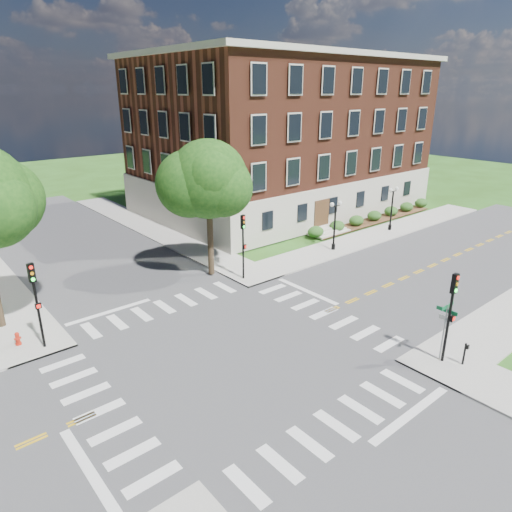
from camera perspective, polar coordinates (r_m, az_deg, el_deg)
ground at (r=24.75m, az=-3.03°, el=-12.09°), size 160.00×160.00×0.00m
road_ew at (r=24.75m, az=-3.03°, el=-12.08°), size 90.00×12.00×0.01m
road_ns at (r=24.75m, az=-3.03°, el=-12.08°), size 12.00×90.00×0.01m
sidewalk_ne at (r=44.55m, az=0.82°, el=2.98°), size 34.00×34.00×0.12m
crosswalk_east at (r=29.05m, az=8.46°, el=-7.11°), size 2.20×10.20×0.02m
stop_bar_east at (r=31.93m, az=6.38°, el=-4.40°), size 0.40×5.50×0.00m
main_building at (r=53.49m, az=3.32°, el=14.88°), size 30.60×22.40×16.50m
shrub_row at (r=49.94m, az=14.51°, el=4.16°), size 18.00×2.00×1.30m
tree_d at (r=32.56m, az=-6.00°, el=9.49°), size 5.59×5.59×9.93m
traffic_signal_se at (r=24.36m, az=23.21°, el=-5.85°), size 0.32×0.36×4.80m
traffic_signal_ne at (r=32.48m, az=-1.62°, el=2.19°), size 0.37×0.44×4.80m
traffic_signal_nw at (r=26.25m, az=-25.85°, el=-4.40°), size 0.34×0.38×4.80m
twin_lamp_west at (r=39.44m, az=9.82°, el=4.14°), size 1.36×0.36×4.23m
twin_lamp_east at (r=46.49m, az=16.63°, el=6.01°), size 1.36×0.36×4.23m
street_sign_pole at (r=24.86m, az=22.59°, el=-7.49°), size 1.10×1.10×3.10m
push_button_post at (r=25.53m, az=24.66°, el=-10.93°), size 0.14×0.21×1.20m
fire_hydrant at (r=28.23m, az=-27.64°, el=-9.17°), size 0.35×0.35×0.75m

